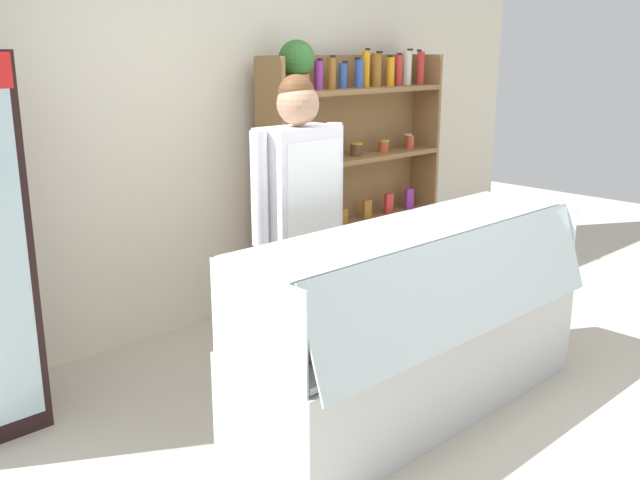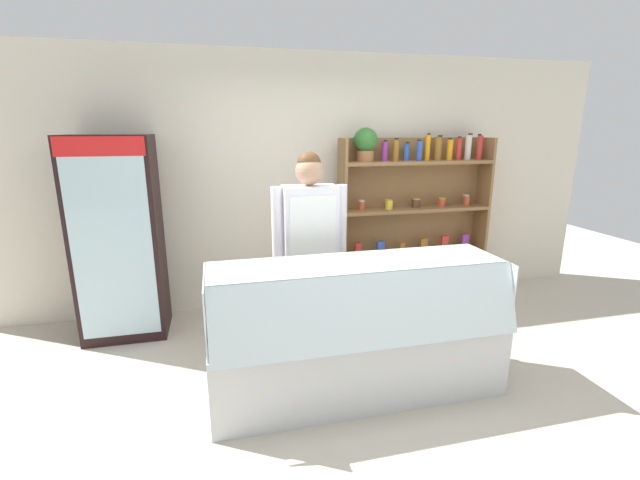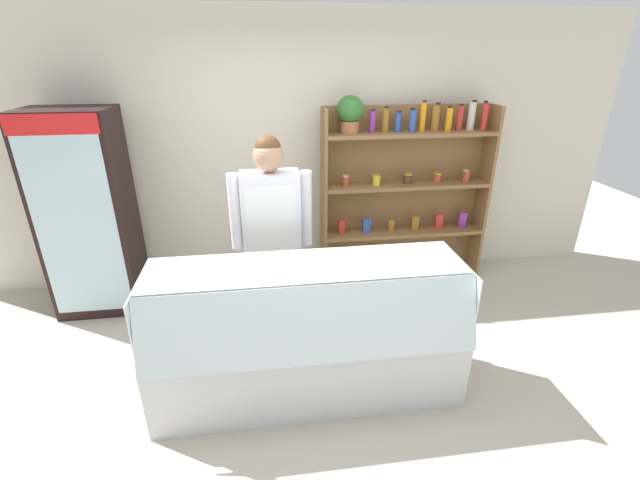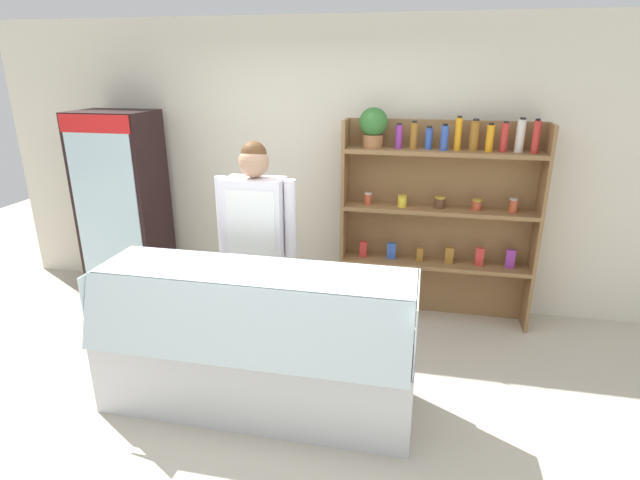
% 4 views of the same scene
% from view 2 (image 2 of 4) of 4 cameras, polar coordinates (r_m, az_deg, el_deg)
% --- Properties ---
extents(ground_plane, '(12.00, 12.00, 0.00)m').
position_cam_2_polar(ground_plane, '(3.43, 7.04, -19.57)').
color(ground_plane, beige).
extents(back_wall, '(6.80, 0.10, 2.70)m').
position_cam_2_polar(back_wall, '(4.75, -0.84, 7.71)').
color(back_wall, silver).
rests_on(back_wall, ground).
extents(drinks_fridge, '(0.74, 0.56, 1.87)m').
position_cam_2_polar(drinks_fridge, '(4.35, -25.26, 0.11)').
color(drinks_fridge, black).
rests_on(drinks_fridge, ground).
extents(shelving_unit, '(1.71, 0.29, 1.93)m').
position_cam_2_polar(shelving_unit, '(4.87, 11.78, 4.48)').
color(shelving_unit, olive).
rests_on(shelving_unit, ground).
extents(deli_display_case, '(2.13, 0.72, 1.01)m').
position_cam_2_polar(deli_display_case, '(3.29, 4.88, -14.76)').
color(deli_display_case, silver).
rests_on(deli_display_case, ground).
extents(shop_clerk, '(0.64, 0.25, 1.75)m').
position_cam_2_polar(shop_clerk, '(3.58, -1.36, 0.41)').
color(shop_clerk, '#4C4233').
rests_on(shop_clerk, ground).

